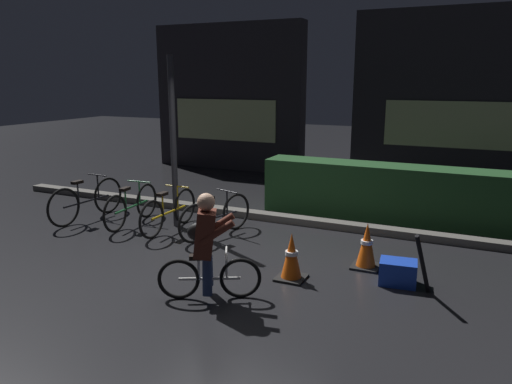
{
  "coord_description": "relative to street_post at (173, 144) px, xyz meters",
  "views": [
    {
      "loc": [
        2.96,
        -5.45,
        2.47
      ],
      "look_at": [
        0.2,
        0.6,
        0.9
      ],
      "focal_mm": 33.83,
      "sensor_mm": 36.0,
      "label": 1
    }
  ],
  "objects": [
    {
      "name": "traffic_cone_near",
      "position": [
        2.58,
        -1.3,
        -1.13
      ],
      "size": [
        0.36,
        0.36,
        0.6
      ],
      "color": "black",
      "rests_on": "ground"
    },
    {
      "name": "closed_umbrella",
      "position": [
        4.13,
        -1.15,
        -1.03
      ],
      "size": [
        0.21,
        0.39,
        0.79
      ],
      "primitive_type": "cylinder",
      "rotation": [
        0.0,
        0.44,
        4.3
      ],
      "color": "black",
      "rests_on": "ground"
    },
    {
      "name": "storefront_left",
      "position": [
        -1.73,
        5.3,
        0.52
      ],
      "size": [
        4.29,
        0.54,
        3.91
      ],
      "color": "#262328",
      "rests_on": "ground"
    },
    {
      "name": "hedge_row",
      "position": [
        3.38,
        1.9,
        -0.93
      ],
      "size": [
        4.8,
        0.7,
        0.99
      ],
      "primitive_type": "cube",
      "color": "#214723",
      "rests_on": "ground"
    },
    {
      "name": "cyclist",
      "position": [
        1.89,
        -2.19,
        -0.79
      ],
      "size": [
        1.08,
        0.59,
        1.25
      ],
      "rotation": [
        0.0,
        0.0,
        0.47
      ],
      "color": "black",
      "rests_on": "ground"
    },
    {
      "name": "parked_bike_center_left",
      "position": [
        0.04,
        -0.26,
        -1.1
      ],
      "size": [
        0.46,
        1.55,
        0.71
      ],
      "rotation": [
        0.0,
        0.0,
        1.55
      ],
      "color": "black",
      "rests_on": "ground"
    },
    {
      "name": "parked_bike_left_mid",
      "position": [
        -0.75,
        -0.24,
        -1.09
      ],
      "size": [
        0.46,
        1.56,
        0.72
      ],
      "rotation": [
        0.0,
        0.0,
        1.64
      ],
      "color": "black",
      "rests_on": "ground"
    },
    {
      "name": "traffic_cone_far",
      "position": [
        3.36,
        -0.53,
        -1.12
      ],
      "size": [
        0.36,
        0.36,
        0.63
      ],
      "color": "black",
      "rests_on": "ground"
    },
    {
      "name": "parked_bike_center_right",
      "position": [
        0.88,
        -0.19,
        -1.1
      ],
      "size": [
        0.56,
        1.48,
        0.71
      ],
      "rotation": [
        0.0,
        0.0,
        1.26
      ],
      "color": "black",
      "rests_on": "ground"
    },
    {
      "name": "ground_plane",
      "position": [
        1.58,
        -1.2,
        -1.42
      ],
      "size": [
        40.0,
        40.0,
        0.0
      ],
      "primitive_type": "plane",
      "color": "black"
    },
    {
      "name": "sidewalk_curb",
      "position": [
        1.58,
        1.0,
        -1.36
      ],
      "size": [
        12.0,
        0.24,
        0.12
      ],
      "primitive_type": "cube",
      "color": "#56544F",
      "rests_on": "ground"
    },
    {
      "name": "blue_crate",
      "position": [
        3.83,
        -0.9,
        -1.27
      ],
      "size": [
        0.47,
        0.37,
        0.3
      ],
      "primitive_type": "cube",
      "rotation": [
        0.0,
        0.0,
        0.11
      ],
      "color": "#193DB7",
      "rests_on": "ground"
    },
    {
      "name": "storefront_right",
      "position": [
        4.43,
        6.0,
        0.62
      ],
      "size": [
        5.66,
        0.54,
        4.1
      ],
      "color": "#262328",
      "rests_on": "ground"
    },
    {
      "name": "street_post",
      "position": [
        0.0,
        0.0,
        0.0
      ],
      "size": [
        0.1,
        0.1,
        2.84
      ],
      "primitive_type": "cylinder",
      "color": "#2D2D33",
      "rests_on": "ground"
    },
    {
      "name": "parked_bike_leftmost",
      "position": [
        -1.66,
        -0.34,
        -1.07
      ],
      "size": [
        0.46,
        1.69,
        0.78
      ],
      "rotation": [
        0.0,
        0.0,
        1.49
      ],
      "color": "black",
      "rests_on": "ground"
    }
  ]
}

